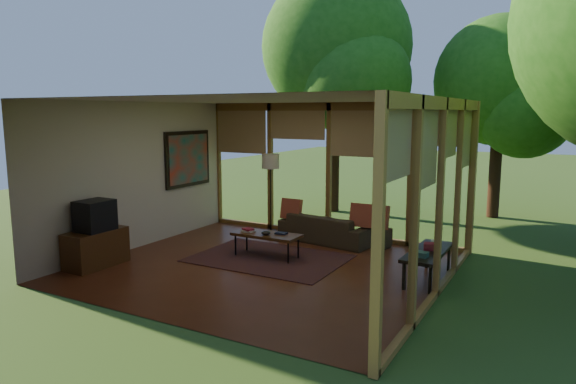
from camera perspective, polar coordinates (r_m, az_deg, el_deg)
The scene contains 25 objects.
floor at distance 8.49m, azimuth -2.58°, elevation -8.34°, with size 5.50×5.50×0.00m, color brown.
ceiling at distance 8.11m, azimuth -2.72°, elevation 10.20°, with size 5.50×5.50×0.00m, color white.
wall_left at distance 9.89m, azimuth -16.38°, elevation 1.78°, with size 0.04×5.00×2.70m, color beige.
wall_front at distance 6.22m, azimuth -14.75°, elevation -2.16°, with size 5.50×0.04×2.70m, color beige.
window_wall_back at distance 10.39m, azimuth 4.57°, elevation 2.43°, with size 5.50×0.12×2.70m, color olive.
window_wall_right at distance 7.16m, azimuth 16.47°, elevation -0.81°, with size 0.12×5.00×2.70m, color olive.
tree_nw at distance 13.19m, azimuth 5.40°, elevation 15.70°, with size 3.68×3.68×5.94m.
tree_ne at distance 13.20m, azimuth 22.55°, elevation 11.28°, with size 3.03×3.03×4.75m.
rug at distance 8.96m, azimuth -2.13°, elevation -7.35°, with size 2.56×1.81×0.01m, color maroon.
sofa at distance 10.04m, azimuth 4.28°, elevation -4.04°, with size 1.85×0.72×0.54m, color #3C2F1E.
pillow_left at distance 10.26m, azimuth 0.37°, elevation -1.95°, with size 0.41×0.14×0.41m, color maroon.
pillow_right at distance 9.65m, azimuth 8.24°, elevation -2.65°, with size 0.44×0.15×0.44m, color maroon.
ct_book_lower at distance 9.08m, azimuth -4.47°, elevation -4.33°, with size 0.21×0.16×0.03m, color beige.
ct_book_upper at distance 9.07m, azimuth -4.47°, elevation -4.15°, with size 0.19×0.14×0.03m, color maroon.
ct_book_side at distance 8.88m, azimuth -0.76°, elevation -4.61°, with size 0.19×0.14×0.03m, color #161B31.
ct_bowl at distance 8.83m, azimuth -2.47°, elevation -4.56°, with size 0.16×0.16×0.07m, color black.
media_cabinet at distance 9.03m, azimuth -20.56°, elevation -5.87°, with size 0.50×1.00×0.60m, color #543116.
television at distance 8.90m, azimuth -20.67°, elevation -2.46°, with size 0.45×0.55×0.50m, color black.
console_book_a at distance 7.66m, azimuth 14.03°, elevation -6.66°, with size 0.21×0.15×0.08m, color #32574C.
console_book_b at distance 8.08m, azimuth 14.86°, elevation -5.79°, with size 0.22×0.16×0.10m, color maroon.
console_book_c at distance 8.47m, azimuth 15.51°, elevation -5.31°, with size 0.20×0.15×0.05m, color beige.
floor_lamp at distance 10.69m, azimuth -1.95°, elevation 2.94°, with size 0.36×0.36×1.65m.
coffee_table at distance 8.95m, azimuth -2.41°, elevation -4.83°, with size 1.20×0.50×0.43m.
side_console at distance 8.06m, azimuth 14.74°, elevation -6.53°, with size 0.60×1.40×0.46m.
wall_painting at distance 10.88m, azimuth -11.05°, elevation 3.64°, with size 0.06×1.35×1.15m.
Camera 1 is at (4.23, -6.91, 2.51)m, focal length 32.00 mm.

